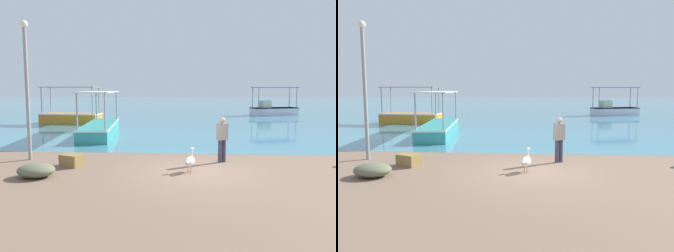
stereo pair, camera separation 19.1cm
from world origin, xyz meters
TOP-DOWN VIEW (x-y plane):
  - ground at (0.00, 0.00)m, footprint 120.00×120.00m
  - harbor_water at (0.00, 48.00)m, footprint 110.00×90.00m
  - fishing_boat_near_left at (8.58, 24.48)m, footprint 5.20×2.96m
  - fishing_boat_far_left at (-9.66, 14.63)m, footprint 4.77×2.13m
  - fishing_boat_far_right at (-5.56, 8.24)m, footprint 2.56×7.08m
  - pelican at (-0.27, -0.08)m, footprint 0.46×0.78m
  - lamp_post at (-6.48, 1.43)m, footprint 0.28×0.28m
  - fisherman_standing at (0.93, 1.48)m, footprint 0.45×0.41m
  - net_pile at (-5.08, -1.02)m, footprint 1.16×0.99m
  - cargo_crate at (-4.48, 0.50)m, footprint 0.90×0.79m

SIDE VIEW (x-z plane):
  - ground at x=0.00m, z-range 0.00..0.00m
  - harbor_water at x=0.00m, z-range 0.00..0.00m
  - cargo_crate at x=-4.48m, z-range 0.00..0.42m
  - net_pile at x=-5.08m, z-range 0.00..0.43m
  - pelican at x=-0.27m, z-range -0.02..0.78m
  - fishing_boat_far_right at x=-5.56m, z-range -0.77..1.82m
  - fishing_boat_far_left at x=-9.66m, z-range -0.86..2.02m
  - fishing_boat_near_left at x=8.58m, z-range -0.82..2.08m
  - fisherman_standing at x=0.93m, z-range 0.06..1.75m
  - lamp_post at x=-6.48m, z-range 0.35..5.64m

